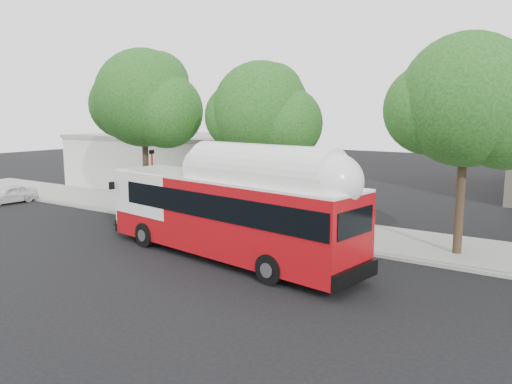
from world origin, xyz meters
TOP-DOWN VIEW (x-y plane):
  - ground at (0.00, 0.00)m, footprint 120.00×120.00m
  - sidewalk at (0.00, 6.50)m, footprint 60.00×5.00m
  - curb_strip at (0.00, 3.90)m, footprint 60.00×0.30m
  - red_curb_segment at (-3.00, 3.90)m, footprint 10.00×0.32m
  - street_tree_left at (-8.53, 5.56)m, footprint 6.67×5.80m
  - street_tree_mid at (-0.59, 6.06)m, footprint 5.75×5.00m
  - street_tree_right at (9.44, 5.86)m, footprint 6.21×5.40m
  - low_commercial_bldg at (-14.00, 14.00)m, footprint 16.20×10.20m
  - transit_bus at (1.18, 0.17)m, footprint 13.29×4.44m
  - parked_car at (-18.62, 2.35)m, footprint 3.62×1.67m
  - signal_pole at (-7.21, 4.26)m, footprint 0.11×0.37m

SIDE VIEW (x-z plane):
  - ground at x=0.00m, z-range 0.00..0.00m
  - sidewalk at x=0.00m, z-range 0.00..0.15m
  - curb_strip at x=0.00m, z-range 0.00..0.15m
  - red_curb_segment at x=-3.00m, z-range 0.00..0.16m
  - parked_car at x=-18.62m, z-range 0.00..1.20m
  - transit_bus at x=1.18m, z-range -0.13..3.75m
  - signal_pole at x=-7.21m, z-range 0.05..3.96m
  - low_commercial_bldg at x=-14.00m, z-range 0.03..4.28m
  - street_tree_mid at x=-0.59m, z-range 1.60..10.22m
  - street_tree_right at x=9.44m, z-range 1.67..10.85m
  - street_tree_left at x=-8.53m, z-range 1.73..11.47m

